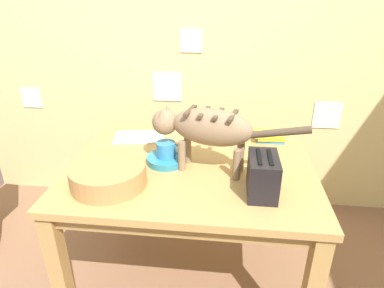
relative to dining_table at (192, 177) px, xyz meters
name	(u,v)px	position (x,y,z in m)	size (l,w,h in m)	color
wall_rear	(195,32)	(-0.07, 0.82, 0.61)	(4.48, 0.11, 2.50)	#D8C481
dining_table	(192,177)	(0.00, 0.00, 0.00)	(1.19, 0.97, 0.72)	#AF874D
cat	(206,128)	(0.07, -0.06, 0.30)	(0.71, 0.23, 0.31)	#866B4E
saucer_bowl	(166,159)	(-0.13, -0.02, 0.10)	(0.19, 0.19, 0.03)	teal
coffee_mug	(166,149)	(-0.12, -0.02, 0.16)	(0.13, 0.09, 0.08)	#3081C8
magazine	(139,137)	(-0.34, 0.27, 0.09)	(0.29, 0.18, 0.01)	silver
book_stack	(269,136)	(0.41, 0.31, 0.11)	(0.17, 0.13, 0.05)	#3E8DBD
wicker_basket	(108,175)	(-0.34, -0.25, 0.14)	(0.33, 0.33, 0.10)	#B27C47
toaster	(263,175)	(0.32, -0.24, 0.17)	(0.12, 0.20, 0.18)	black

